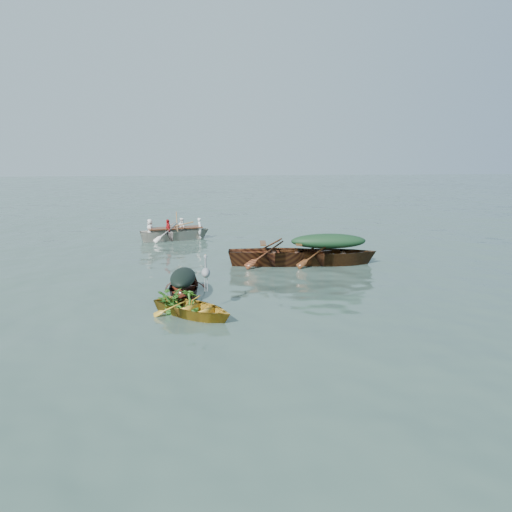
# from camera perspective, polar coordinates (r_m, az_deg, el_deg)

# --- Properties ---
(ground) EXTENTS (140.00, 140.00, 0.00)m
(ground) POSITION_cam_1_polar(r_m,az_deg,el_deg) (14.65, 1.26, -3.66)
(ground) COLOR #395046
(ground) RESTS_ON ground
(yellow_dinghy) EXTENTS (2.92, 2.78, 0.74)m
(yellow_dinghy) POSITION_cam_1_polar(r_m,az_deg,el_deg) (12.30, -7.16, -6.81)
(yellow_dinghy) COLOR gold
(yellow_dinghy) RESTS_ON ground
(dark_covered_boat) EXTENTS (1.40, 3.37, 0.80)m
(dark_covered_boat) POSITION_cam_1_polar(r_m,az_deg,el_deg) (13.92, -8.28, -4.62)
(dark_covered_boat) COLOR #502112
(dark_covered_boat) RESTS_ON ground
(green_tarp_boat) EXTENTS (4.91, 1.90, 1.15)m
(green_tarp_boat) POSITION_cam_1_polar(r_m,az_deg,el_deg) (17.86, 8.20, -0.94)
(green_tarp_boat) COLOR #572E14
(green_tarp_boat) RESTS_ON ground
(open_wooden_boat) EXTENTS (5.21, 2.07, 1.23)m
(open_wooden_boat) POSITION_cam_1_polar(r_m,az_deg,el_deg) (17.65, 2.80, -0.98)
(open_wooden_boat) COLOR brown
(open_wooden_boat) RESTS_ON ground
(rowed_boat) EXTENTS (4.57, 2.27, 1.05)m
(rowed_boat) POSITION_cam_1_polar(r_m,az_deg,el_deg) (22.87, -9.18, 1.84)
(rowed_boat) COLOR silver
(rowed_boat) RESTS_ON ground
(dark_tarp_cover) EXTENTS (0.77, 1.85, 0.40)m
(dark_tarp_cover) POSITION_cam_1_polar(r_m,az_deg,el_deg) (13.76, -8.36, -2.22)
(dark_tarp_cover) COLOR black
(dark_tarp_cover) RESTS_ON dark_covered_boat
(green_tarp_cover) EXTENTS (2.70, 1.04, 0.52)m
(green_tarp_cover) POSITION_cam_1_polar(r_m,az_deg,el_deg) (17.69, 8.28, 1.69)
(green_tarp_cover) COLOR #14311B
(green_tarp_cover) RESTS_ON green_tarp_boat
(thwart_benches) EXTENTS (2.62, 1.19, 0.04)m
(thwart_benches) POSITION_cam_1_polar(r_m,az_deg,el_deg) (17.52, 2.82, 1.04)
(thwart_benches) COLOR #4D2A12
(thwart_benches) RESTS_ON open_wooden_boat
(heron) EXTENTS (0.49, 0.47, 0.92)m
(heron) POSITION_cam_1_polar(r_m,az_deg,el_deg) (12.50, -5.74, -2.52)
(heron) COLOR gray
(heron) RESTS_ON yellow_dinghy
(dinghy_weeds) EXTENTS (1.14, 1.12, 0.60)m
(dinghy_weeds) POSITION_cam_1_polar(r_m,az_deg,el_deg) (12.49, -9.03, -3.37)
(dinghy_weeds) COLOR #2C5F19
(dinghy_weeds) RESTS_ON yellow_dinghy
(rowers) EXTENTS (3.26, 1.85, 0.76)m
(rowers) POSITION_cam_1_polar(r_m,az_deg,el_deg) (22.73, -9.25, 4.09)
(rowers) COLOR silver
(rowers) RESTS_ON rowed_boat
(oars) EXTENTS (1.17, 2.67, 0.06)m
(oars) POSITION_cam_1_polar(r_m,az_deg,el_deg) (22.78, -9.22, 3.22)
(oars) COLOR brown
(oars) RESTS_ON rowed_boat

